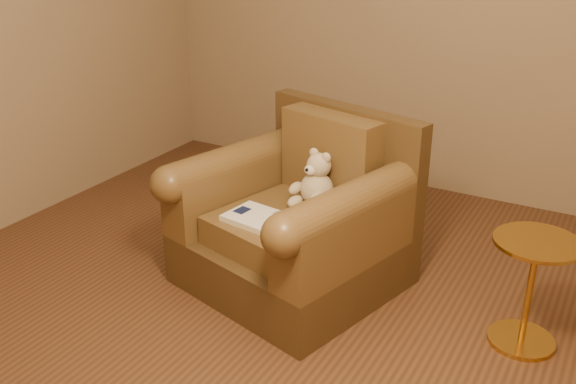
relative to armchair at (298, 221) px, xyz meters
The scene contains 5 objects.
floor 0.55m from the armchair, 77.35° to the right, with size 4.00×4.00×0.00m, color #57341E.
armchair is the anchor object (origin of this frame).
teddy_bear 0.21m from the armchair, 49.09° to the left, with size 0.22×0.25×0.30m.
guidebook 0.27m from the armchair, 104.34° to the right, with size 0.41×0.28×0.03m.
side_table 1.17m from the armchair, ahead, with size 0.38×0.38×0.53m.
Camera 1 is at (1.33, -2.22, 1.81)m, focal length 40.00 mm.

